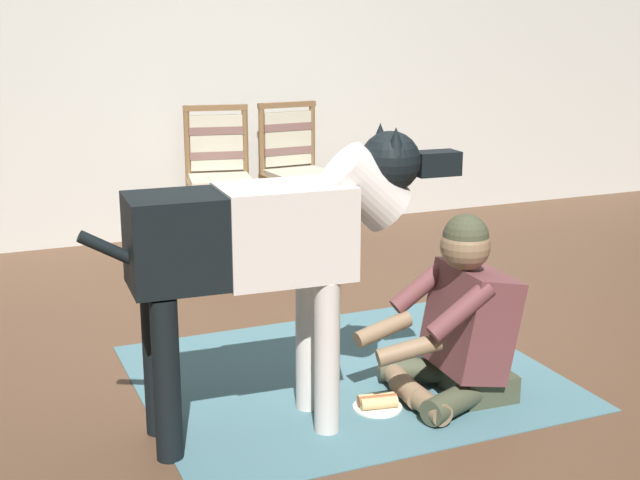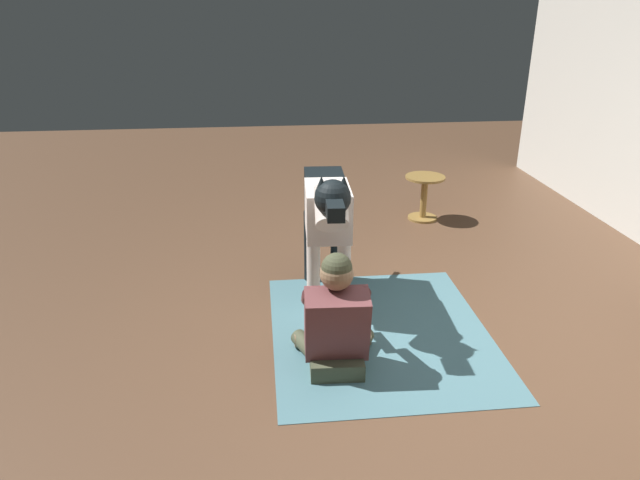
{
  "view_description": "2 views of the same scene",
  "coord_description": "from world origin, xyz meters",
  "px_view_note": "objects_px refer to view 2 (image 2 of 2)",
  "views": [
    {
      "loc": [
        -1.81,
        -3.51,
        1.59
      ],
      "look_at": [
        -0.51,
        -0.47,
        0.73
      ],
      "focal_mm": 48.61,
      "sensor_mm": 36.0,
      "label": 1
    },
    {
      "loc": [
        3.23,
        -1.01,
        2.22
      ],
      "look_at": [
        -0.19,
        -0.64,
        0.78
      ],
      "focal_mm": 32.32,
      "sensor_mm": 36.0,
      "label": 2
    }
  ],
  "objects_px": {
    "round_side_table": "(424,193)",
    "person_sitting_on_floor": "(336,321)",
    "large_dog": "(327,213)",
    "hot_dog_on_plate": "(331,331)"
  },
  "relations": [
    {
      "from": "large_dog",
      "to": "round_side_table",
      "type": "height_order",
      "value": "large_dog"
    },
    {
      "from": "person_sitting_on_floor",
      "to": "round_side_table",
      "type": "bearing_deg",
      "value": 153.36
    },
    {
      "from": "large_dog",
      "to": "hot_dog_on_plate",
      "type": "bearing_deg",
      "value": -2.75
    },
    {
      "from": "person_sitting_on_floor",
      "to": "hot_dog_on_plate",
      "type": "relative_size",
      "value": 3.87
    },
    {
      "from": "person_sitting_on_floor",
      "to": "large_dog",
      "type": "distance_m",
      "value": 0.94
    },
    {
      "from": "hot_dog_on_plate",
      "to": "round_side_table",
      "type": "xyz_separation_m",
      "value": [
        -2.24,
        1.29,
        0.26
      ]
    },
    {
      "from": "person_sitting_on_floor",
      "to": "round_side_table",
      "type": "relative_size",
      "value": 1.66
    },
    {
      "from": "person_sitting_on_floor",
      "to": "round_side_table",
      "type": "height_order",
      "value": "person_sitting_on_floor"
    },
    {
      "from": "large_dog",
      "to": "hot_dog_on_plate",
      "type": "relative_size",
      "value": 7.19
    },
    {
      "from": "round_side_table",
      "to": "person_sitting_on_floor",
      "type": "bearing_deg",
      "value": -26.64
    }
  ]
}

